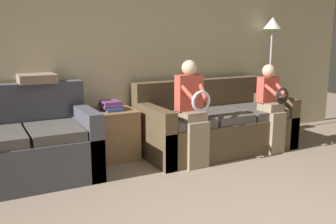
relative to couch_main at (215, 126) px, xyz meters
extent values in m
cube|color=beige|center=(-1.01, 0.58, 0.94)|extent=(7.87, 0.06, 2.55)
cube|color=brown|center=(0.00, -0.05, -0.11)|extent=(2.11, 1.00, 0.45)
cube|color=brown|center=(0.00, 0.35, 0.37)|extent=(2.11, 0.20, 0.50)
cube|color=brown|center=(-0.97, -0.05, 0.02)|extent=(0.16, 1.00, 0.70)
cube|color=brown|center=(0.97, -0.05, 0.02)|extent=(0.16, 1.00, 0.70)
cube|color=#514C47|center=(-0.60, -0.15, 0.17)|extent=(0.56, 0.76, 0.11)
cube|color=#514C47|center=(0.00, -0.15, 0.17)|extent=(0.56, 0.76, 0.11)
cube|color=#514C47|center=(0.60, -0.15, 0.17)|extent=(0.56, 0.76, 0.11)
cube|color=#4C4C56|center=(-2.47, 0.01, -0.10)|extent=(1.47, 0.97, 0.48)
cube|color=#4C4C56|center=(-2.47, 0.40, 0.42)|extent=(1.47, 0.20, 0.55)
cube|color=#4C4C56|center=(-1.82, 0.01, 0.04)|extent=(0.16, 0.97, 0.75)
cube|color=#514C47|center=(-2.19, -0.09, 0.20)|extent=(0.54, 0.73, 0.11)
cube|color=gray|center=(-0.63, -0.54, -0.05)|extent=(0.28, 0.10, 0.56)
cube|color=gray|center=(-0.63, -0.40, 0.28)|extent=(0.28, 0.28, 0.11)
cube|color=#C64C3D|center=(-0.63, -0.33, 0.55)|extent=(0.33, 0.14, 0.43)
sphere|color=beige|center=(-0.63, -0.33, 0.85)|extent=(0.18, 0.18, 0.18)
torus|color=silver|center=(-0.63, -0.60, 0.49)|extent=(0.25, 0.04, 0.25)
cylinder|color=#C64C3D|center=(-0.73, -0.47, 0.59)|extent=(0.12, 0.31, 0.24)
cylinder|color=#C64C3D|center=(-0.52, -0.47, 0.59)|extent=(0.12, 0.31, 0.24)
cube|color=gray|center=(0.63, -0.54, -0.05)|extent=(0.23, 0.10, 0.56)
cube|color=gray|center=(0.63, -0.40, 0.28)|extent=(0.23, 0.28, 0.11)
cube|color=#C64C3D|center=(0.63, -0.33, 0.51)|extent=(0.27, 0.14, 0.35)
sphere|color=#DBB293|center=(0.63, -0.33, 0.76)|extent=(0.18, 0.18, 0.18)
torus|color=black|center=(0.63, -0.60, 0.46)|extent=(0.22, 0.04, 0.22)
cylinder|color=#C64C3D|center=(0.54, -0.47, 0.54)|extent=(0.10, 0.30, 0.20)
cylinder|color=#C64C3D|center=(0.71, -0.47, 0.54)|extent=(0.10, 0.30, 0.20)
cube|color=olive|center=(-1.41, 0.26, -0.02)|extent=(0.59, 0.52, 0.64)
cube|color=#9A724A|center=(-1.41, 0.26, 0.30)|extent=(0.61, 0.54, 0.02)
cube|color=#33569E|center=(-1.41, 0.27, 0.32)|extent=(0.20, 0.32, 0.04)
cube|color=#7A4284|center=(-1.41, 0.28, 0.36)|extent=(0.24, 0.28, 0.04)
cube|color=#7A4284|center=(-1.41, 0.28, 0.40)|extent=(0.22, 0.25, 0.04)
cylinder|color=#2D2B28|center=(1.30, 0.36, -0.32)|extent=(0.26, 0.26, 0.02)
cylinder|color=#B7B7BC|center=(1.30, 0.36, 0.51)|extent=(0.03, 0.03, 1.65)
cone|color=silver|center=(1.30, 0.36, 1.42)|extent=(0.29, 0.29, 0.18)
cube|color=gray|center=(-2.26, 0.40, 0.74)|extent=(0.42, 0.42, 0.10)
camera|label=1|loc=(-2.93, -4.17, 1.22)|focal=40.00mm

